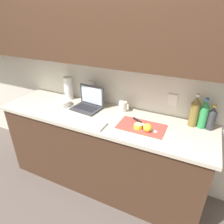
{
  "coord_description": "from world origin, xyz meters",
  "views": [
    {
      "loc": [
        0.9,
        -1.59,
        1.9
      ],
      "look_at": [
        0.14,
        -0.01,
        0.99
      ],
      "focal_mm": 32.0,
      "sensor_mm": 36.0,
      "label": 1
    }
  ],
  "objects_px": {
    "lemon_whole_beside": "(147,128)",
    "bottle_green_soda": "(195,111)",
    "paper_towel_roll": "(68,88)",
    "laptop": "(89,103)",
    "cutting_board": "(141,127)",
    "bowl_white": "(62,103)",
    "lemon_half_cut": "(138,126)",
    "bottle_oil_tall": "(204,114)",
    "bottle_water_clear": "(212,119)",
    "measuring_cup": "(123,106)",
    "knife": "(140,122)"
  },
  "relations": [
    {
      "from": "cutting_board",
      "to": "bottle_water_clear",
      "type": "height_order",
      "value": "bottle_water_clear"
    },
    {
      "from": "paper_towel_roll",
      "to": "laptop",
      "type": "bearing_deg",
      "value": -19.25
    },
    {
      "from": "measuring_cup",
      "to": "laptop",
      "type": "bearing_deg",
      "value": -165.08
    },
    {
      "from": "lemon_whole_beside",
      "to": "bottle_oil_tall",
      "type": "height_order",
      "value": "bottle_oil_tall"
    },
    {
      "from": "laptop",
      "to": "paper_towel_roll",
      "type": "relative_size",
      "value": 1.21
    },
    {
      "from": "cutting_board",
      "to": "measuring_cup",
      "type": "bearing_deg",
      "value": 140.42
    },
    {
      "from": "laptop",
      "to": "lemon_half_cut",
      "type": "relative_size",
      "value": 4.19
    },
    {
      "from": "paper_towel_roll",
      "to": "cutting_board",
      "type": "bearing_deg",
      "value": -14.56
    },
    {
      "from": "laptop",
      "to": "measuring_cup",
      "type": "bearing_deg",
      "value": 20.81
    },
    {
      "from": "lemon_whole_beside",
      "to": "paper_towel_roll",
      "type": "relative_size",
      "value": 0.28
    },
    {
      "from": "knife",
      "to": "lemon_whole_beside",
      "type": "height_order",
      "value": "lemon_whole_beside"
    },
    {
      "from": "laptop",
      "to": "lemon_half_cut",
      "type": "height_order",
      "value": "laptop"
    },
    {
      "from": "bottle_oil_tall",
      "to": "measuring_cup",
      "type": "height_order",
      "value": "bottle_oil_tall"
    },
    {
      "from": "bowl_white",
      "to": "cutting_board",
      "type": "bearing_deg",
      "value": -3.72
    },
    {
      "from": "lemon_whole_beside",
      "to": "bottle_green_soda",
      "type": "relative_size",
      "value": 0.24
    },
    {
      "from": "lemon_whole_beside",
      "to": "bottle_green_soda",
      "type": "height_order",
      "value": "bottle_green_soda"
    },
    {
      "from": "knife",
      "to": "bowl_white",
      "type": "height_order",
      "value": "bowl_white"
    },
    {
      "from": "lemon_whole_beside",
      "to": "lemon_half_cut",
      "type": "bearing_deg",
      "value": 169.93
    },
    {
      "from": "knife",
      "to": "bottle_green_soda",
      "type": "relative_size",
      "value": 0.89
    },
    {
      "from": "lemon_half_cut",
      "to": "lemon_whole_beside",
      "type": "distance_m",
      "value": 0.1
    },
    {
      "from": "laptop",
      "to": "paper_towel_roll",
      "type": "height_order",
      "value": "paper_towel_roll"
    },
    {
      "from": "bottle_oil_tall",
      "to": "bowl_white",
      "type": "height_order",
      "value": "bottle_oil_tall"
    },
    {
      "from": "bottle_green_soda",
      "to": "bowl_white",
      "type": "distance_m",
      "value": 1.41
    },
    {
      "from": "bottle_water_clear",
      "to": "measuring_cup",
      "type": "relative_size",
      "value": 2.18
    },
    {
      "from": "laptop",
      "to": "bottle_oil_tall",
      "type": "relative_size",
      "value": 1.12
    },
    {
      "from": "bowl_white",
      "to": "paper_towel_roll",
      "type": "xyz_separation_m",
      "value": [
        -0.05,
        0.2,
        0.11
      ]
    },
    {
      "from": "lemon_half_cut",
      "to": "bowl_white",
      "type": "relative_size",
      "value": 0.45
    },
    {
      "from": "bottle_oil_tall",
      "to": "knife",
      "type": "bearing_deg",
      "value": -160.8
    },
    {
      "from": "cutting_board",
      "to": "bowl_white",
      "type": "xyz_separation_m",
      "value": [
        -0.97,
        0.06,
        0.03
      ]
    },
    {
      "from": "lemon_whole_beside",
      "to": "bottle_green_soda",
      "type": "bearing_deg",
      "value": 40.42
    },
    {
      "from": "measuring_cup",
      "to": "paper_towel_roll",
      "type": "bearing_deg",
      "value": 177.97
    },
    {
      "from": "lemon_half_cut",
      "to": "lemon_whole_beside",
      "type": "bearing_deg",
      "value": -10.07
    },
    {
      "from": "knife",
      "to": "measuring_cup",
      "type": "xyz_separation_m",
      "value": [
        -0.26,
        0.19,
        0.04
      ]
    },
    {
      "from": "cutting_board",
      "to": "knife",
      "type": "xyz_separation_m",
      "value": [
        -0.03,
        0.05,
        0.01
      ]
    },
    {
      "from": "bottle_oil_tall",
      "to": "measuring_cup",
      "type": "relative_size",
      "value": 2.67
    },
    {
      "from": "bottle_oil_tall",
      "to": "laptop",
      "type": "bearing_deg",
      "value": -175.13
    },
    {
      "from": "lemon_half_cut",
      "to": "lemon_whole_beside",
      "type": "relative_size",
      "value": 1.05
    },
    {
      "from": "cutting_board",
      "to": "bottle_oil_tall",
      "type": "relative_size",
      "value": 1.49
    },
    {
      "from": "cutting_board",
      "to": "lemon_whole_beside",
      "type": "relative_size",
      "value": 5.86
    },
    {
      "from": "bottle_oil_tall",
      "to": "bottle_water_clear",
      "type": "bearing_deg",
      "value": 0.0
    },
    {
      "from": "bottle_green_soda",
      "to": "paper_towel_roll",
      "type": "bearing_deg",
      "value": 178.98
    },
    {
      "from": "measuring_cup",
      "to": "paper_towel_roll",
      "type": "distance_m",
      "value": 0.73
    },
    {
      "from": "lemon_half_cut",
      "to": "bowl_white",
      "type": "xyz_separation_m",
      "value": [
        -0.95,
        0.11,
        0.0
      ]
    },
    {
      "from": "cutting_board",
      "to": "bottle_oil_tall",
      "type": "distance_m",
      "value": 0.57
    },
    {
      "from": "cutting_board",
      "to": "bottle_oil_tall",
      "type": "xyz_separation_m",
      "value": [
        0.5,
        0.24,
        0.13
      ]
    },
    {
      "from": "bottle_water_clear",
      "to": "laptop",
      "type": "bearing_deg",
      "value": -175.41
    },
    {
      "from": "bottle_oil_tall",
      "to": "paper_towel_roll",
      "type": "relative_size",
      "value": 1.08
    },
    {
      "from": "cutting_board",
      "to": "bottle_water_clear",
      "type": "distance_m",
      "value": 0.63
    },
    {
      "from": "lemon_half_cut",
      "to": "bottle_green_soda",
      "type": "xyz_separation_m",
      "value": [
        0.44,
        0.28,
        0.12
      ]
    },
    {
      "from": "laptop",
      "to": "bowl_white",
      "type": "distance_m",
      "value": 0.32
    }
  ]
}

